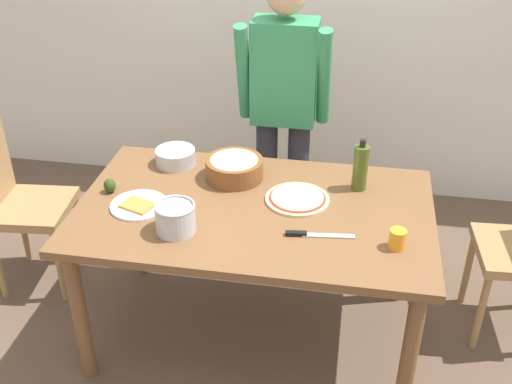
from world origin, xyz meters
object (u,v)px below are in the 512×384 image
Objects in this scene: pizza_raw_on_board at (297,199)px; plate_with_slice at (139,205)px; olive_oil_bottle at (360,167)px; steel_pot at (175,218)px; person_cook at (284,105)px; dining_table at (254,224)px; chef_knife at (311,235)px; popcorn_bowl at (234,167)px; cup_orange at (397,239)px; avocado at (110,186)px; chair_wooden_left at (16,197)px; mixing_bowl_steel at (176,157)px.

plate_with_slice reaches higher than pizza_raw_on_board.
olive_oil_bottle is (0.27, 0.16, 0.10)m from pizza_raw_on_board.
olive_oil_bottle is 0.90m from steel_pot.
plate_with_slice is at bearing -122.66° from person_cook.
dining_table is 5.50× the size of chef_knife.
person_cook is 0.70m from pizza_raw_on_board.
steel_pot is (-0.75, -0.49, -0.05)m from olive_oil_bottle.
popcorn_bowl is (-0.17, -0.51, -0.12)m from person_cook.
plate_with_slice is (-0.70, -0.18, -0.00)m from pizza_raw_on_board.
dining_table is 0.53m from plate_with_slice.
cup_orange is (0.44, -0.29, 0.03)m from pizza_raw_on_board.
olive_oil_bottle reaches higher than dining_table.
popcorn_bowl reaches higher than avocado.
chef_knife is 4.16× the size of avocado.
steel_pot is at bearing -146.90° from olive_oil_bottle.
person_cook reaches higher than chef_knife.
olive_oil_bottle is 3.66× the size of avocado.
steel_pot reaches higher than chef_knife.
pizza_raw_on_board is at bearing -76.70° from person_cook.
pizza_raw_on_board is at bearing -150.01° from olive_oil_bottle.
steel_pot is (1.03, -0.46, 0.29)m from chair_wooden_left.
chair_wooden_left is at bearing 170.57° from dining_table.
mixing_bowl_steel is 2.86× the size of avocado.
popcorn_bowl is 0.60m from chef_knife.
avocado is (-0.87, -0.08, 0.03)m from pizza_raw_on_board.
olive_oil_bottle reaches higher than plate_with_slice.
dining_table is at bearing 39.34° from steel_pot.
dining_table is 0.41m from steel_pot.
cup_orange reaches higher than mixing_bowl_steel.
steel_pot is at bearing -140.66° from dining_table.
olive_oil_bottle is (0.43, -0.51, -0.07)m from person_cook.
pizza_raw_on_board is 0.29m from chef_knife.
dining_table is at bearing -60.29° from popcorn_bowl.
popcorn_bowl is 1.40× the size of mixing_bowl_steel.
person_cook is at bearing 130.27° from olive_oil_bottle.
olive_oil_bottle reaches higher than popcorn_bowl.
chef_knife is at bearing -45.74° from popcorn_bowl.
chair_wooden_left is 3.27× the size of chef_knife.
steel_pot is 2.48× the size of avocado.
pizza_raw_on_board reaches higher than chef_knife.
mixing_bowl_steel is 0.39m from avocado.
dining_table is at bearing -153.58° from pizza_raw_on_board.
dining_table is 0.70m from avocado.
dining_table is 0.99× the size of person_cook.
mixing_bowl_steel is at bearing 174.68° from olive_oil_bottle.
person_cook is 1.02m from plate_with_slice.
pizza_raw_on_board is 0.69m from mixing_bowl_steel.
steel_pot is at bearing -34.98° from plate_with_slice.
popcorn_bowl is at bearing -108.41° from person_cook.
chair_wooden_left is 2.01m from cup_orange.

